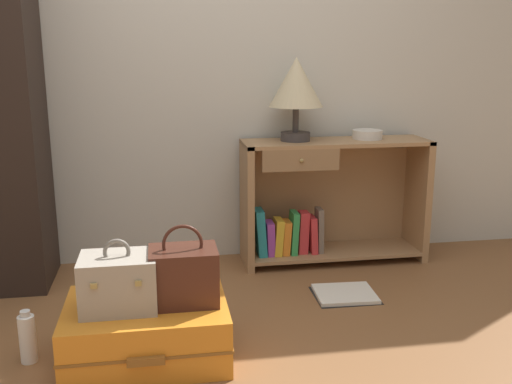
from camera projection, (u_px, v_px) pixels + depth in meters
back_wall at (189, 39)px, 3.34m from camera, size 6.40×0.10×2.60m
bookshelf at (324, 203)px, 3.48m from camera, size 1.09×0.34×0.73m
table_lamp at (296, 85)px, 3.29m from camera, size 0.31×0.31×0.47m
bowl at (367, 134)px, 3.43m from camera, size 0.17×0.17×0.05m
suitcase_large at (147, 330)px, 2.40m from camera, size 0.66×0.51×0.24m
train_case at (119, 282)px, 2.30m from camera, size 0.30×0.23×0.29m
handbag at (184, 275)px, 2.36m from camera, size 0.27×0.20×0.33m
bottle at (28, 338)px, 2.36m from camera, size 0.07×0.07×0.22m
open_book_on_floor at (345, 294)px, 3.02m from camera, size 0.32×0.28×0.02m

